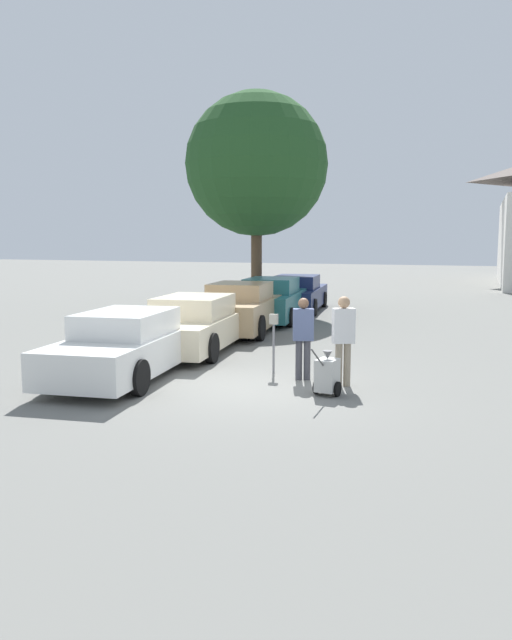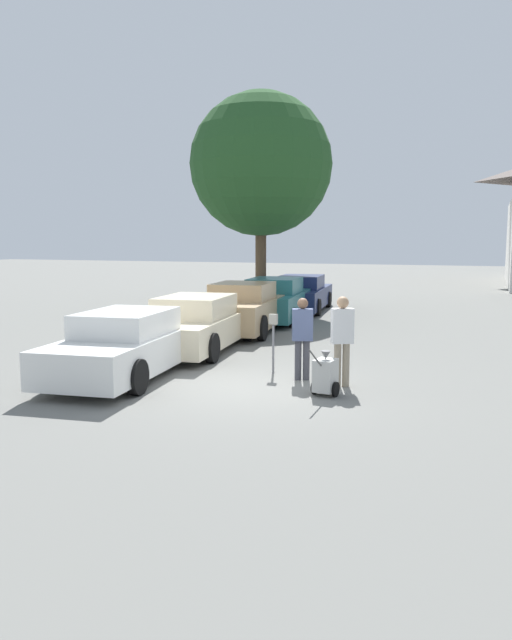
% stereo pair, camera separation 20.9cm
% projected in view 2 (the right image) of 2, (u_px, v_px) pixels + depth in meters
% --- Properties ---
extents(ground_plane, '(120.00, 120.00, 0.00)m').
position_uv_depth(ground_plane, '(251.00, 387.00, 12.28)').
color(ground_plane, slate).
extents(parked_car_white, '(2.42, 5.44, 1.40)m').
position_uv_depth(parked_car_white, '(130.00, 345.00, 13.31)').
color(parked_car_white, silver).
rests_on(parked_car_white, ground_plane).
extents(parked_car_cream, '(2.48, 5.45, 1.44)m').
position_uv_depth(parked_car_cream, '(198.00, 324.00, 16.33)').
color(parked_car_cream, beige).
rests_on(parked_car_cream, ground_plane).
extents(parked_car_tan, '(2.46, 5.05, 1.56)m').
position_uv_depth(parked_car_tan, '(244.00, 309.00, 19.39)').
color(parked_car_tan, tan).
rests_on(parked_car_tan, ground_plane).
extents(parked_car_teal, '(2.49, 5.35, 1.53)m').
position_uv_depth(parked_car_teal, '(276.00, 301.00, 22.19)').
color(parked_car_teal, '#23666B').
rests_on(parked_car_teal, ground_plane).
extents(parked_car_navy, '(2.43, 5.31, 1.44)m').
position_uv_depth(parked_car_navy, '(302.00, 294.00, 25.16)').
color(parked_car_navy, '#19234C').
rests_on(parked_car_navy, ground_plane).
extents(parking_meter, '(0.18, 0.09, 1.30)m').
position_uv_depth(parking_meter, '(273.00, 332.00, 13.41)').
color(parking_meter, slate).
rests_on(parking_meter, ground_plane).
extents(person_worker, '(0.47, 0.35, 1.70)m').
position_uv_depth(person_worker, '(302.00, 334.00, 12.79)').
color(person_worker, '#3F3F47').
rests_on(person_worker, ground_plane).
extents(person_supervisor, '(0.47, 0.38, 1.79)m').
position_uv_depth(person_supervisor, '(342.00, 335.00, 12.19)').
color(person_supervisor, gray).
rests_on(person_supervisor, ground_plane).
extents(equipment_cart, '(0.51, 1.00, 1.00)m').
position_uv_depth(equipment_cart, '(325.00, 375.00, 11.57)').
color(equipment_cart, '#B2B2AD').
rests_on(equipment_cart, ground_plane).
extents(shade_tree, '(5.68, 5.68, 8.68)m').
position_uv_depth(shade_tree, '(261.00, 165.00, 24.82)').
color(shade_tree, brown).
rests_on(shade_tree, ground_plane).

